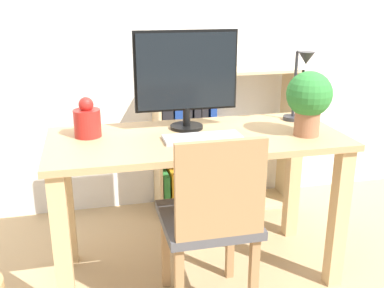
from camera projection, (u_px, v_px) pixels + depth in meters
The scene contains 10 objects.
ground_plane at pixel (196, 271), 2.32m from camera, with size 10.00×10.00×0.00m, color tan.
wall_back at pixel (163, 4), 2.72m from camera, with size 8.00×0.05×2.60m.
desk at pixel (197, 165), 2.14m from camera, with size 1.37×0.60×0.73m.
monitor at pixel (186, 74), 2.12m from camera, with size 0.50×0.16×0.47m.
keyboard at pixel (202, 138), 2.04m from camera, with size 0.35×0.13×0.02m.
vase at pixel (87, 121), 2.06m from camera, with size 0.12×0.12×0.19m.
desk_lamp at pixel (301, 80), 2.23m from camera, with size 0.10×0.19×0.36m.
potted_plant at pixel (309, 98), 2.05m from camera, with size 0.21×0.21×0.30m.
chair at pixel (211, 218), 1.89m from camera, with size 0.40×0.40×0.85m.
bookshelf at pixel (199, 139), 2.86m from camera, with size 0.90×0.28×0.92m.
Camera 1 is at (-0.48, -1.94, 1.36)m, focal length 42.00 mm.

